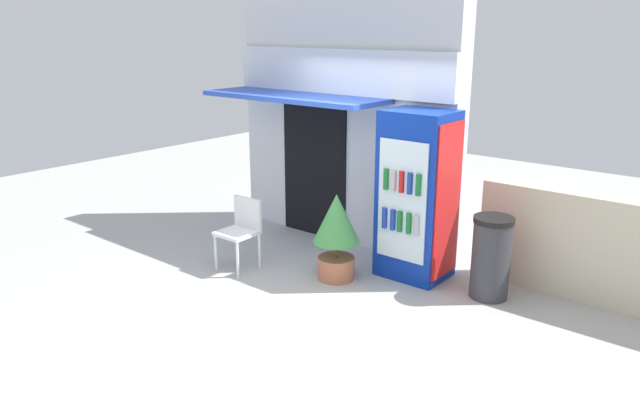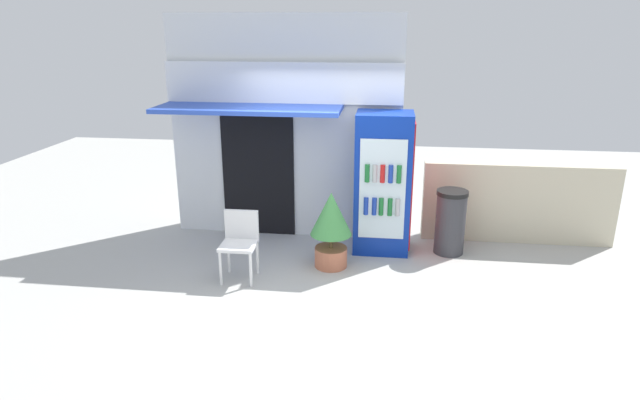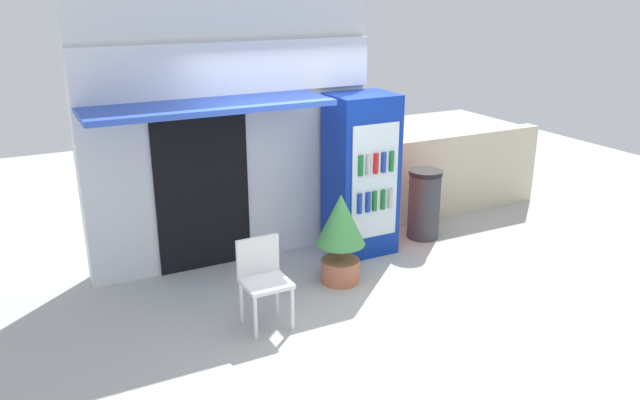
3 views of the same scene
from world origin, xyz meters
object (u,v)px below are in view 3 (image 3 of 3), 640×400
drink_cooler (362,175)px  trash_bin (424,204)px  plastic_chair (263,275)px  potted_plant_near_shop (341,231)px

drink_cooler → trash_bin: (0.95, -0.01, -0.52)m
drink_cooler → plastic_chair: bearing=-147.4°
plastic_chair → trash_bin: 2.92m
potted_plant_near_shop → trash_bin: 1.74m
drink_cooler → trash_bin: bearing=-0.8°
potted_plant_near_shop → trash_bin: bearing=22.4°
drink_cooler → trash_bin: 1.08m
plastic_chair → trash_bin: trash_bin is taller
plastic_chair → potted_plant_near_shop: bearing=22.3°
drink_cooler → plastic_chair: (-1.76, -1.12, -0.47)m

